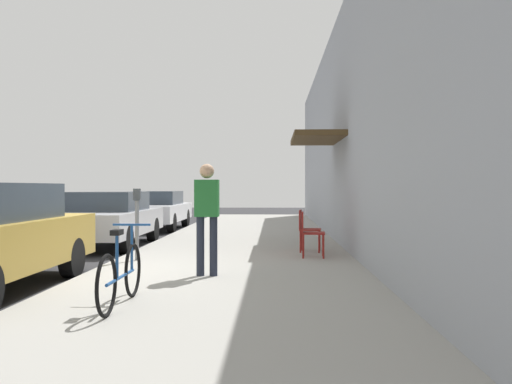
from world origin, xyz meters
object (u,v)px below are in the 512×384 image
object	(u,v)px
cafe_chair_0	(309,231)
pedestrian_standing	(207,210)
parked_car_1	(109,218)
bicycle_0	(121,274)
parked_car_2	(157,209)
parking_meter	(137,219)
cafe_chair_1	(306,228)

from	to	relation	value
cafe_chair_0	pedestrian_standing	xyz separation A→B (m)	(-1.69, -2.23, 0.50)
parked_car_1	cafe_chair_0	distance (m)	5.52
parked_car_1	cafe_chair_0	size ratio (longest dim) A/B	5.06
bicycle_0	pedestrian_standing	size ratio (longest dim) A/B	1.01
parked_car_1	parked_car_2	world-z (taller)	parked_car_1
pedestrian_standing	cafe_chair_0	bearing A→B (deg)	52.82
bicycle_0	cafe_chair_0	xyz separation A→B (m)	(2.41, 4.35, 0.14)
cafe_chair_0	pedestrian_standing	distance (m)	2.84
bicycle_0	pedestrian_standing	distance (m)	2.33
bicycle_0	cafe_chair_0	world-z (taller)	bicycle_0
bicycle_0	parking_meter	bearing A→B (deg)	101.66
parked_car_1	parked_car_2	size ratio (longest dim) A/B	1.00
bicycle_0	cafe_chair_0	size ratio (longest dim) A/B	1.97
parked_car_2	parking_meter	xyz separation A→B (m)	(1.55, -8.77, 0.19)
parked_car_2	bicycle_0	size ratio (longest dim) A/B	2.57
parking_meter	cafe_chair_0	world-z (taller)	parking_meter
parked_car_2	bicycle_0	bearing A→B (deg)	-79.48
parking_meter	pedestrian_standing	distance (m)	2.29
parking_meter	pedestrian_standing	bearing A→B (deg)	-48.66
parked_car_1	cafe_chair_1	world-z (taller)	parked_car_1
parked_car_2	parking_meter	distance (m)	8.91
parked_car_2	pedestrian_standing	bearing A→B (deg)	-73.75
parked_car_2	cafe_chair_0	bearing A→B (deg)	-60.10
cafe_chair_1	pedestrian_standing	bearing A→B (deg)	-118.47
parked_car_2	cafe_chair_1	distance (m)	8.76
parked_car_1	cafe_chair_1	bearing A→B (deg)	-22.19
cafe_chair_0	cafe_chair_1	bearing A→B (deg)	89.98
parked_car_2	parked_car_1	bearing A→B (deg)	-90.00
cafe_chair_1	pedestrian_standing	xyz separation A→B (m)	(-1.69, -3.12, 0.50)
bicycle_0	pedestrian_standing	world-z (taller)	pedestrian_standing
cafe_chair_1	parked_car_1	bearing A→B (deg)	157.81
parked_car_1	bicycle_0	bearing A→B (deg)	-71.94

